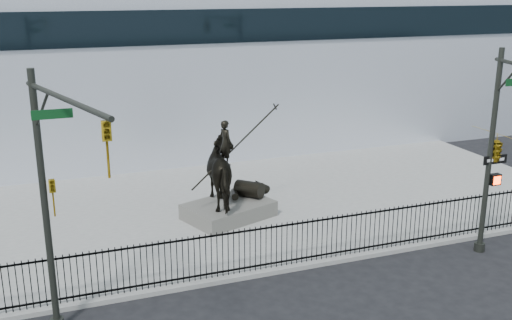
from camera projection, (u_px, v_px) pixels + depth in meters
name	position (u px, v px, depth m)	size (l,w,h in m)	color
ground	(298.00, 288.00, 18.29)	(120.00, 120.00, 0.00)	black
plaza	(228.00, 208.00, 24.56)	(30.00, 12.00, 0.15)	gray
building	(158.00, 63.00, 35.01)	(44.00, 14.00, 9.00)	white
picket_fence	(282.00, 244.00, 19.16)	(22.10, 0.10, 1.50)	black
statue_plinth	(229.00, 210.00, 23.33)	(3.20, 2.20, 0.60)	#605E58
equestrian_statue	(229.00, 172.00, 22.93)	(3.88, 3.11, 3.48)	black
traffic_signal_left	(55.00, 196.00, 14.33)	(1.52, 4.84, 7.00)	#272A24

